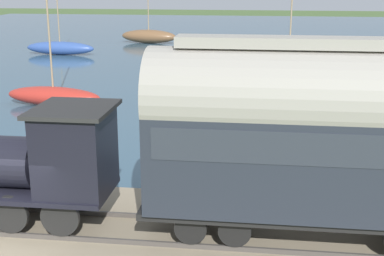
{
  "coord_description": "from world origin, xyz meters",
  "views": [
    {
      "loc": [
        -10.82,
        -5.8,
        6.64
      ],
      "look_at": [
        4.04,
        -3.89,
        2.37
      ],
      "focal_mm": 50.0,
      "sensor_mm": 36.0,
      "label": 1
    }
  ],
  "objects_px": {
    "steam_locomotive": "(30,159)",
    "sailboat_red": "(54,95)",
    "sailboat_navy": "(289,69)",
    "sailboat_blue": "(60,48)",
    "rowboat_near_shore": "(173,125)",
    "passenger_coach": "(320,131)",
    "sailboat_brown": "(149,36)"
  },
  "relations": [
    {
      "from": "steam_locomotive",
      "to": "sailboat_red",
      "type": "xyz_separation_m",
      "value": [
        14.72,
        5.28,
        -1.75
      ]
    },
    {
      "from": "sailboat_red",
      "to": "steam_locomotive",
      "type": "bearing_deg",
      "value": -153.13
    },
    {
      "from": "sailboat_red",
      "to": "sailboat_navy",
      "type": "height_order",
      "value": "sailboat_red"
    },
    {
      "from": "sailboat_navy",
      "to": "sailboat_blue",
      "type": "height_order",
      "value": "sailboat_blue"
    },
    {
      "from": "steam_locomotive",
      "to": "sailboat_red",
      "type": "bearing_deg",
      "value": 19.75
    },
    {
      "from": "sailboat_red",
      "to": "rowboat_near_shore",
      "type": "relative_size",
      "value": 4.02
    },
    {
      "from": "sailboat_red",
      "to": "sailboat_blue",
      "type": "distance_m",
      "value": 19.56
    },
    {
      "from": "rowboat_near_shore",
      "to": "sailboat_navy",
      "type": "bearing_deg",
      "value": -63.34
    },
    {
      "from": "sailboat_blue",
      "to": "passenger_coach",
      "type": "bearing_deg",
      "value": -147.02
    },
    {
      "from": "steam_locomotive",
      "to": "passenger_coach",
      "type": "bearing_deg",
      "value": -90.0
    },
    {
      "from": "steam_locomotive",
      "to": "passenger_coach",
      "type": "relative_size",
      "value": 0.64
    },
    {
      "from": "sailboat_navy",
      "to": "rowboat_near_shore",
      "type": "height_order",
      "value": "sailboat_navy"
    },
    {
      "from": "sailboat_red",
      "to": "sailboat_blue",
      "type": "height_order",
      "value": "sailboat_red"
    },
    {
      "from": "sailboat_brown",
      "to": "sailboat_blue",
      "type": "xyz_separation_m",
      "value": [
        -9.25,
        5.96,
        -0.08
      ]
    },
    {
      "from": "rowboat_near_shore",
      "to": "sailboat_brown",
      "type": "bearing_deg",
      "value": -24.46
    },
    {
      "from": "passenger_coach",
      "to": "sailboat_brown",
      "type": "bearing_deg",
      "value": 16.82
    },
    {
      "from": "rowboat_near_shore",
      "to": "sailboat_blue",
      "type": "bearing_deg",
      "value": -6.53
    },
    {
      "from": "sailboat_brown",
      "to": "rowboat_near_shore",
      "type": "xyz_separation_m",
      "value": [
        -31.31,
        -7.62,
        -0.52
      ]
    },
    {
      "from": "passenger_coach",
      "to": "rowboat_near_shore",
      "type": "height_order",
      "value": "passenger_coach"
    },
    {
      "from": "sailboat_blue",
      "to": "sailboat_navy",
      "type": "bearing_deg",
      "value": -114.14
    },
    {
      "from": "sailboat_navy",
      "to": "rowboat_near_shore",
      "type": "distance_m",
      "value": 13.29
    },
    {
      "from": "passenger_coach",
      "to": "sailboat_red",
      "type": "height_order",
      "value": "sailboat_red"
    },
    {
      "from": "passenger_coach",
      "to": "sailboat_navy",
      "type": "relative_size",
      "value": 1.27
    },
    {
      "from": "passenger_coach",
      "to": "sailboat_brown",
      "type": "height_order",
      "value": "sailboat_brown"
    },
    {
      "from": "sailboat_red",
      "to": "rowboat_near_shore",
      "type": "height_order",
      "value": "sailboat_red"
    },
    {
      "from": "steam_locomotive",
      "to": "rowboat_near_shore",
      "type": "xyz_separation_m",
      "value": [
        11.08,
        -1.7,
        -2.13
      ]
    },
    {
      "from": "passenger_coach",
      "to": "sailboat_navy",
      "type": "height_order",
      "value": "sailboat_navy"
    },
    {
      "from": "steam_locomotive",
      "to": "sailboat_navy",
      "type": "relative_size",
      "value": 0.81
    },
    {
      "from": "sailboat_brown",
      "to": "rowboat_near_shore",
      "type": "bearing_deg",
      "value": -156.53
    },
    {
      "from": "sailboat_red",
      "to": "sailboat_brown",
      "type": "height_order",
      "value": "sailboat_red"
    },
    {
      "from": "sailboat_brown",
      "to": "sailboat_blue",
      "type": "bearing_deg",
      "value": 157.0
    },
    {
      "from": "sailboat_brown",
      "to": "passenger_coach",
      "type": "bearing_deg",
      "value": -153.39
    }
  ]
}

